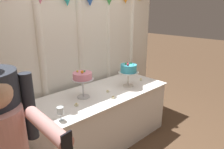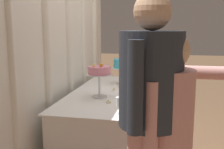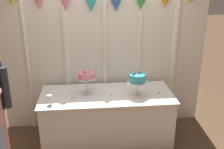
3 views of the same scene
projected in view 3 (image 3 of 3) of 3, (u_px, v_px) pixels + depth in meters
ground_plane at (108, 142)px, 4.06m from camera, size 24.00×24.00×0.00m
draped_curtain at (105, 49)px, 4.15m from camera, size 3.21×0.16×2.47m
cake_table at (107, 117)px, 4.01m from camera, size 1.92×0.82×0.76m
cake_display_nearleft at (86, 77)px, 3.79m from camera, size 0.27×0.27×0.37m
cake_display_nearright at (137, 79)px, 3.74m from camera, size 0.29×0.29×0.37m
wine_glass at (49, 98)px, 3.52m from camera, size 0.07×0.07×0.14m
tealight_far_left at (73, 98)px, 3.73m from camera, size 0.05×0.05×0.03m
tealight_near_left at (106, 101)px, 3.64m from camera, size 0.05×0.05×0.03m
tealight_near_right at (111, 95)px, 3.84m from camera, size 0.05×0.05×0.03m
tealight_far_right at (159, 93)px, 3.89m from camera, size 0.04×0.04×0.03m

